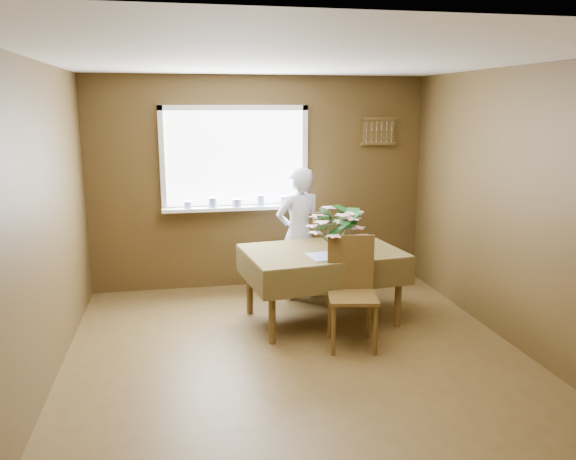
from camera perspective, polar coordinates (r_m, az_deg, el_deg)
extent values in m
plane|color=#513B1B|center=(4.93, 1.27, -13.40)|extent=(4.50, 4.50, 0.00)
plane|color=white|center=(4.45, 1.43, 16.97)|extent=(4.50, 4.50, 0.00)
plane|color=brown|center=(6.71, -2.81, 4.77)|extent=(4.00, 0.00, 4.00)
plane|color=brown|center=(2.46, 12.86, -9.41)|extent=(4.00, 0.00, 4.00)
plane|color=brown|center=(4.54, -24.12, -0.08)|extent=(0.00, 4.50, 4.50)
plane|color=brown|center=(5.32, 22.89, 1.74)|extent=(0.00, 4.50, 4.50)
cube|color=white|center=(6.62, -5.41, 7.24)|extent=(1.60, 0.01, 1.10)
cube|color=white|center=(6.58, -5.50, 12.27)|extent=(1.72, 0.06, 0.06)
cube|color=white|center=(6.69, -5.30, 2.28)|extent=(1.72, 0.06, 0.06)
cube|color=white|center=(6.58, -12.66, 6.96)|extent=(0.06, 0.06, 1.22)
cube|color=white|center=(6.74, 1.69, 7.39)|extent=(0.06, 0.06, 1.22)
cube|color=white|center=(6.62, -5.24, 2.26)|extent=(1.72, 0.20, 0.04)
cylinder|color=white|center=(6.55, -10.13, 2.55)|extent=(0.09, 0.09, 0.08)
cylinder|color=white|center=(6.56, -7.68, 2.80)|extent=(0.11, 0.11, 0.12)
cylinder|color=white|center=(6.59, -5.23, 2.79)|extent=(0.12, 0.12, 0.09)
cylinder|color=white|center=(6.62, -2.80, 3.03)|extent=(0.10, 0.10, 0.13)
cylinder|color=white|center=(6.67, -0.40, 3.01)|extent=(0.11, 0.11, 0.10)
cube|color=brown|center=(6.99, 9.19, 9.88)|extent=(0.40, 0.03, 0.30)
cube|color=brown|center=(6.97, 9.27, 11.11)|extent=(0.44, 0.04, 0.03)
cube|color=brown|center=(6.98, 9.19, 8.65)|extent=(0.44, 0.04, 0.03)
cylinder|color=brown|center=(5.18, -1.63, -7.93)|extent=(0.07, 0.07, 0.69)
cylinder|color=brown|center=(5.67, 11.13, -6.33)|extent=(0.07, 0.07, 0.69)
cylinder|color=brown|center=(5.93, -3.93, -5.29)|extent=(0.07, 0.07, 0.69)
cylinder|color=brown|center=(6.36, 7.52, -4.12)|extent=(0.07, 0.07, 0.69)
cube|color=brown|center=(5.65, 3.48, -2.34)|extent=(1.57, 1.15, 0.04)
cube|color=#433618|center=(5.64, 3.48, -2.09)|extent=(1.63, 1.21, 0.01)
cube|color=#433618|center=(5.22, 5.57, -4.94)|extent=(1.50, 0.21, 0.27)
cube|color=#433618|center=(6.14, 1.67, -2.21)|extent=(1.50, 0.21, 0.27)
cube|color=#433618|center=(5.45, -3.97, -4.16)|extent=(0.14, 1.02, 0.27)
cube|color=#433618|center=(5.99, 10.21, -2.79)|extent=(0.14, 1.02, 0.27)
cube|color=#4F96E2|center=(5.42, 4.44, -2.61)|extent=(0.47, 0.37, 0.01)
cylinder|color=brown|center=(6.85, 1.68, -3.85)|extent=(0.04, 0.04, 0.45)
cylinder|color=brown|center=(6.67, -0.94, -4.28)|extent=(0.04, 0.04, 0.45)
cylinder|color=brown|center=(6.56, 3.33, -4.60)|extent=(0.04, 0.04, 0.45)
cylinder|color=brown|center=(6.38, 0.65, -5.09)|extent=(0.04, 0.04, 0.45)
cube|color=brown|center=(6.55, 1.19, -2.45)|extent=(0.53, 0.53, 0.03)
cube|color=brown|center=(6.32, 2.12, -0.54)|extent=(0.40, 0.17, 0.50)
cylinder|color=brown|center=(5.00, 4.63, -10.17)|extent=(0.04, 0.04, 0.46)
cylinder|color=brown|center=(5.04, 8.86, -10.07)|extent=(0.04, 0.04, 0.46)
cylinder|color=brown|center=(5.34, 4.28, -8.65)|extent=(0.04, 0.04, 0.46)
cylinder|color=brown|center=(5.38, 8.22, -8.57)|extent=(0.04, 0.04, 0.46)
cube|color=brown|center=(5.10, 6.57, -6.79)|extent=(0.50, 0.50, 0.03)
cube|color=brown|center=(5.21, 6.37, -3.26)|extent=(0.43, 0.11, 0.51)
imported|color=white|center=(6.27, 1.10, -0.41)|extent=(0.62, 0.49, 1.50)
cylinder|color=white|center=(5.40, 4.90, -1.99)|extent=(0.10, 0.10, 0.13)
cylinder|color=#33662D|center=(5.38, 4.92, -0.92)|extent=(0.06, 0.06, 0.09)
cylinder|color=white|center=(5.94, 7.08, -1.27)|extent=(0.30, 0.30, 0.01)
cube|color=silver|center=(5.46, 6.14, -2.46)|extent=(0.03, 0.22, 0.00)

